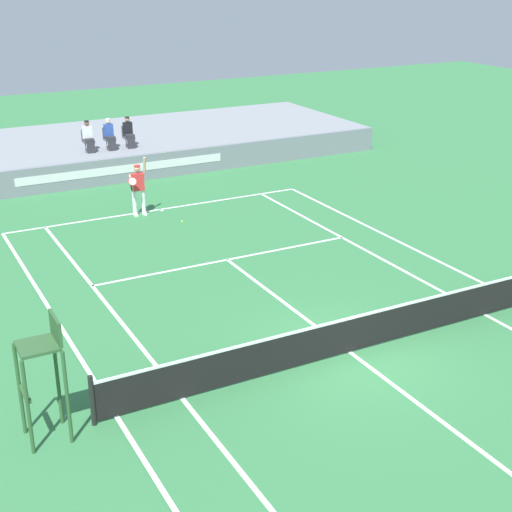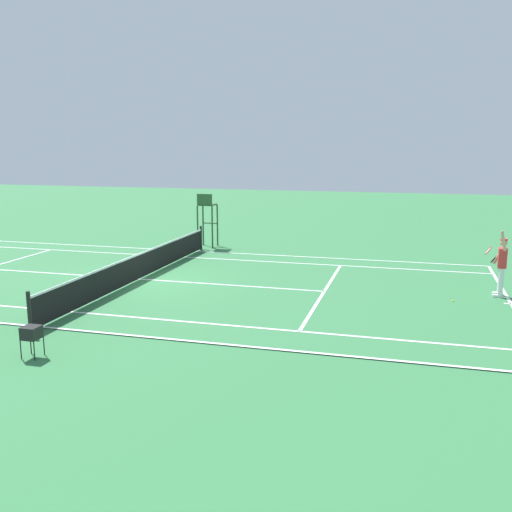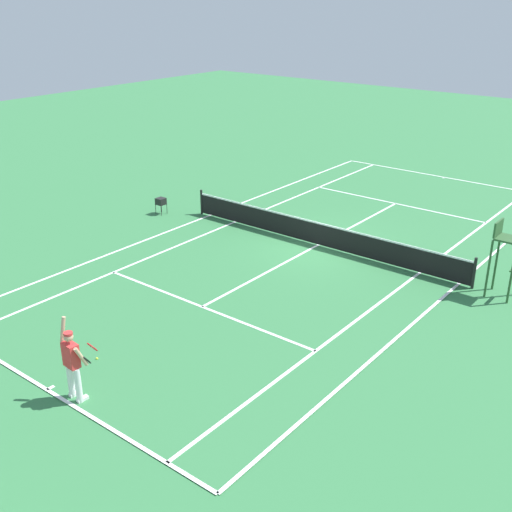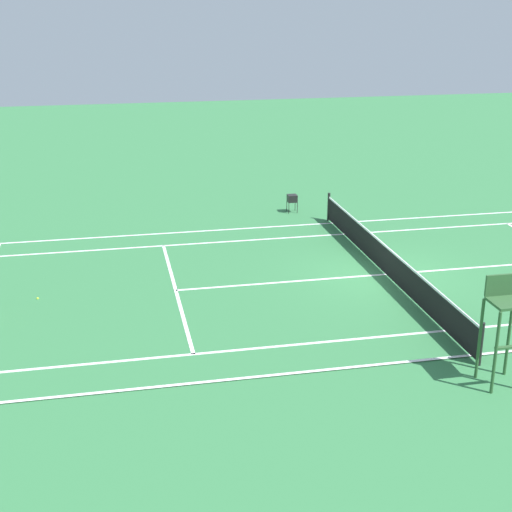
{
  "view_description": "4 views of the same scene",
  "coord_description": "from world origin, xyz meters",
  "px_view_note": "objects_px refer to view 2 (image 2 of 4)",
  "views": [
    {
      "loc": [
        -8.83,
        -12.07,
        8.24
      ],
      "look_at": [
        -0.26,
        4.08,
        1.0
      ],
      "focal_mm": 51.95,
      "sensor_mm": 36.0,
      "label": 1
    },
    {
      "loc": [
        17.55,
        8.97,
        4.58
      ],
      "look_at": [
        -0.26,
        4.08,
        1.0
      ],
      "focal_mm": 40.26,
      "sensor_mm": 36.0,
      "label": 2
    },
    {
      "loc": [
        -11.85,
        18.76,
        8.91
      ],
      "look_at": [
        -0.26,
        4.08,
        1.0
      ],
      "focal_mm": 44.28,
      "sensor_mm": 36.0,
      "label": 3
    },
    {
      "loc": [
        -19.86,
        8.14,
        8.08
      ],
      "look_at": [
        -0.26,
        4.08,
        1.0
      ],
      "focal_mm": 51.92,
      "sensor_mm": 36.0,
      "label": 4
    }
  ],
  "objects_px": {
    "tennis_player": "(501,265)",
    "umpire_chair": "(207,213)",
    "tennis_ball": "(453,301)",
    "ball_hopper": "(31,332)"
  },
  "relations": [
    {
      "from": "tennis_ball",
      "to": "umpire_chair",
      "type": "relative_size",
      "value": 0.03
    },
    {
      "from": "umpire_chair",
      "to": "ball_hopper",
      "type": "distance_m",
      "value": 14.14
    },
    {
      "from": "tennis_ball",
      "to": "ball_hopper",
      "type": "relative_size",
      "value": 0.1
    },
    {
      "from": "tennis_player",
      "to": "tennis_ball",
      "type": "xyz_separation_m",
      "value": [
        1.02,
        -1.39,
        -0.96
      ]
    },
    {
      "from": "tennis_player",
      "to": "tennis_ball",
      "type": "height_order",
      "value": "tennis_player"
    },
    {
      "from": "tennis_player",
      "to": "umpire_chair",
      "type": "bearing_deg",
      "value": -116.79
    },
    {
      "from": "tennis_player",
      "to": "ball_hopper",
      "type": "xyz_separation_m",
      "value": [
        8.18,
        -10.58,
        -0.42
      ]
    },
    {
      "from": "tennis_player",
      "to": "tennis_ball",
      "type": "relative_size",
      "value": 30.63
    },
    {
      "from": "ball_hopper",
      "to": "tennis_player",
      "type": "bearing_deg",
      "value": 127.71
    },
    {
      "from": "tennis_ball",
      "to": "ball_hopper",
      "type": "height_order",
      "value": "ball_hopper"
    }
  ]
}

